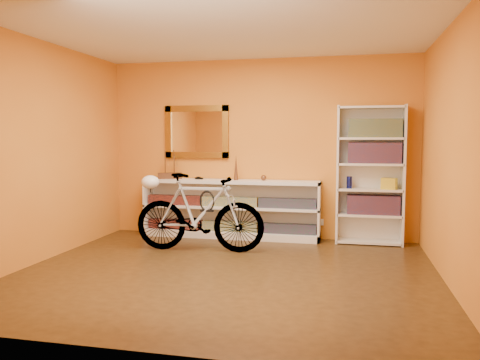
% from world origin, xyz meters
% --- Properties ---
extents(floor, '(4.50, 4.00, 0.01)m').
position_xyz_m(floor, '(0.00, 0.00, -0.01)').
color(floor, '#32200E').
rests_on(floor, ground).
extents(ceiling, '(4.50, 4.00, 0.01)m').
position_xyz_m(ceiling, '(0.00, 0.00, 2.60)').
color(ceiling, silver).
rests_on(ceiling, ground).
extents(back_wall, '(4.50, 0.01, 2.60)m').
position_xyz_m(back_wall, '(0.00, 2.00, 1.30)').
color(back_wall, orange).
rests_on(back_wall, ground).
extents(left_wall, '(0.01, 4.00, 2.60)m').
position_xyz_m(left_wall, '(-2.25, 0.00, 1.30)').
color(left_wall, orange).
rests_on(left_wall, ground).
extents(right_wall, '(0.01, 4.00, 2.60)m').
position_xyz_m(right_wall, '(2.25, 0.00, 1.30)').
color(right_wall, orange).
rests_on(right_wall, ground).
extents(gilt_mirror, '(0.98, 0.06, 0.78)m').
position_xyz_m(gilt_mirror, '(-0.95, 1.97, 1.55)').
color(gilt_mirror, brown).
rests_on(gilt_mirror, back_wall).
extents(wall_socket, '(0.09, 0.02, 0.09)m').
position_xyz_m(wall_socket, '(0.90, 1.99, 0.25)').
color(wall_socket, silver).
rests_on(wall_socket, back_wall).
extents(console_unit, '(2.60, 0.35, 0.85)m').
position_xyz_m(console_unit, '(-0.39, 1.81, 0.42)').
color(console_unit, silver).
rests_on(console_unit, floor).
extents(cd_row_lower, '(2.50, 0.13, 0.14)m').
position_xyz_m(cd_row_lower, '(-0.39, 1.79, 0.17)').
color(cd_row_lower, black).
rests_on(cd_row_lower, console_unit).
extents(cd_row_upper, '(2.50, 0.13, 0.14)m').
position_xyz_m(cd_row_upper, '(-0.39, 1.79, 0.54)').
color(cd_row_upper, navy).
rests_on(cd_row_upper, console_unit).
extents(model_ship, '(0.38, 0.26, 0.42)m').
position_xyz_m(model_ship, '(-1.33, 1.81, 1.06)').
color(model_ship, '#422312').
rests_on(model_ship, console_unit).
extents(toy_car, '(0.00, 0.00, 0.00)m').
position_xyz_m(toy_car, '(-0.87, 1.81, 0.85)').
color(toy_car, black).
rests_on(toy_car, console_unit).
extents(bronze_ornament, '(0.06, 0.06, 0.37)m').
position_xyz_m(bronze_ornament, '(-0.31, 1.81, 1.03)').
color(bronze_ornament, brown).
rests_on(bronze_ornament, console_unit).
extents(decorative_orb, '(0.08, 0.08, 0.08)m').
position_xyz_m(decorative_orb, '(0.10, 1.81, 0.89)').
color(decorative_orb, brown).
rests_on(decorative_orb, console_unit).
extents(bookcase, '(0.90, 0.30, 1.90)m').
position_xyz_m(bookcase, '(1.57, 1.84, 0.95)').
color(bookcase, silver).
rests_on(bookcase, floor).
extents(book_row_a, '(0.70, 0.22, 0.26)m').
position_xyz_m(book_row_a, '(1.62, 1.84, 0.55)').
color(book_row_a, maroon).
rests_on(book_row_a, bookcase).
extents(book_row_b, '(0.70, 0.22, 0.28)m').
position_xyz_m(book_row_b, '(1.62, 1.84, 1.25)').
color(book_row_b, maroon).
rests_on(book_row_b, bookcase).
extents(book_row_c, '(0.70, 0.22, 0.25)m').
position_xyz_m(book_row_c, '(1.62, 1.84, 1.59)').
color(book_row_c, navy).
rests_on(book_row_c, bookcase).
extents(travel_mug, '(0.07, 0.07, 0.17)m').
position_xyz_m(travel_mug, '(1.29, 1.82, 0.85)').
color(travel_mug, navy).
rests_on(travel_mug, bookcase).
extents(red_tin, '(0.15, 0.15, 0.16)m').
position_xyz_m(red_tin, '(1.37, 1.87, 1.55)').
color(red_tin, maroon).
rests_on(red_tin, bookcase).
extents(yellow_bag, '(0.23, 0.19, 0.15)m').
position_xyz_m(yellow_bag, '(1.82, 1.80, 0.84)').
color(yellow_bag, gold).
rests_on(yellow_bag, bookcase).
extents(bicycle, '(0.53, 1.73, 1.01)m').
position_xyz_m(bicycle, '(-0.58, 0.89, 0.50)').
color(bicycle, silver).
rests_on(bicycle, floor).
extents(helmet, '(0.23, 0.22, 0.18)m').
position_xyz_m(helmet, '(-1.23, 0.86, 0.89)').
color(helmet, white).
rests_on(helmet, bicycle).
extents(u_lock, '(0.20, 0.02, 0.20)m').
position_xyz_m(u_lock, '(-0.48, 0.90, 0.65)').
color(u_lock, black).
rests_on(u_lock, bicycle).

